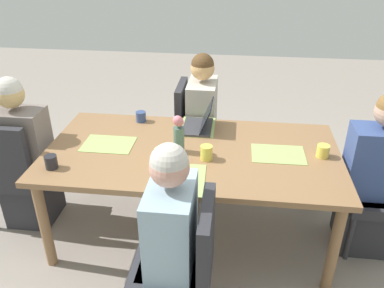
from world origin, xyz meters
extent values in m
plane|color=gray|center=(0.00, 0.00, 0.00)|extent=(10.00, 10.00, 0.00)
cube|color=olive|center=(0.00, 0.00, 0.71)|extent=(2.04, 1.06, 0.04)
cylinder|color=olive|center=(-0.94, -0.45, 0.34)|extent=(0.07, 0.07, 0.69)
cylinder|color=olive|center=(0.94, -0.45, 0.34)|extent=(0.07, 0.07, 0.69)
cylinder|color=olive|center=(-0.94, 0.45, 0.34)|extent=(0.07, 0.07, 0.69)
cylinder|color=olive|center=(0.94, 0.45, 0.34)|extent=(0.07, 0.07, 0.69)
cube|color=#2D2D33|center=(-1.34, 0.03, 0.41)|extent=(0.44, 0.44, 0.08)
cube|color=#2D2D33|center=(-1.34, -0.16, 0.68)|extent=(0.42, 0.06, 0.45)
cylinder|color=#333338|center=(-1.53, 0.22, 0.18)|extent=(0.04, 0.04, 0.37)
cylinder|color=#333338|center=(-1.15, 0.22, 0.18)|extent=(0.04, 0.04, 0.37)
cylinder|color=#333338|center=(-1.15, -0.16, 0.18)|extent=(0.04, 0.04, 0.37)
cube|color=#2D2D33|center=(-1.28, 0.03, 0.23)|extent=(0.34, 0.36, 0.45)
cube|color=slate|center=(-1.28, 0.03, 0.70)|extent=(0.40, 0.24, 0.50)
sphere|color=tan|center=(-1.28, 0.03, 1.07)|extent=(0.20, 0.20, 0.20)
sphere|color=beige|center=(-1.28, 0.03, 1.10)|extent=(0.19, 0.19, 0.19)
cube|color=#2D2D33|center=(-0.01, 0.84, 0.41)|extent=(0.44, 0.44, 0.08)
cube|color=#2D2D33|center=(-0.20, 0.84, 0.68)|extent=(0.06, 0.42, 0.45)
cylinder|color=#333338|center=(0.18, 1.03, 0.18)|extent=(0.04, 0.04, 0.37)
cylinder|color=#333338|center=(0.18, 0.65, 0.18)|extent=(0.04, 0.04, 0.37)
cylinder|color=#333338|center=(-0.20, 1.03, 0.18)|extent=(0.04, 0.04, 0.37)
cylinder|color=#333338|center=(-0.20, 0.65, 0.18)|extent=(0.04, 0.04, 0.37)
cube|color=#2D2D33|center=(-0.01, 0.78, 0.23)|extent=(0.36, 0.34, 0.45)
cube|color=#B7B2A8|center=(-0.01, 0.78, 0.70)|extent=(0.24, 0.40, 0.50)
sphere|color=tan|center=(-0.01, 0.78, 1.07)|extent=(0.20, 0.20, 0.20)
sphere|color=#51381E|center=(-0.01, 0.78, 1.10)|extent=(0.19, 0.19, 0.19)
cube|color=#2D2D33|center=(1.32, 0.03, 0.41)|extent=(0.44, 0.44, 0.08)
cube|color=#2D2D33|center=(1.32, 0.22, 0.68)|extent=(0.42, 0.06, 0.45)
cylinder|color=#333338|center=(1.13, -0.16, 0.18)|extent=(0.04, 0.04, 0.37)
cylinder|color=#333338|center=(1.13, 0.22, 0.18)|extent=(0.04, 0.04, 0.37)
cube|color=#2D2D33|center=(1.26, 0.03, 0.23)|extent=(0.34, 0.36, 0.45)
cube|color=#384C84|center=(1.26, 0.03, 0.70)|extent=(0.40, 0.24, 0.50)
cube|color=#2D2D33|center=(-0.01, -0.85, 0.41)|extent=(0.44, 0.44, 0.08)
cube|color=#2D2D33|center=(0.18, -0.85, 0.68)|extent=(0.06, 0.42, 0.45)
cylinder|color=#333338|center=(-0.20, -0.66, 0.18)|extent=(0.04, 0.04, 0.37)
cylinder|color=#333338|center=(0.18, -0.66, 0.18)|extent=(0.04, 0.04, 0.37)
cube|color=#99B7CC|center=(-0.01, -0.79, 0.70)|extent=(0.24, 0.40, 0.50)
sphere|color=tan|center=(-0.01, -0.79, 1.07)|extent=(0.20, 0.20, 0.20)
sphere|color=beige|center=(-0.01, -0.79, 1.10)|extent=(0.19, 0.19, 0.19)
cylinder|color=#4C6B60|center=(-0.09, -0.03, 0.82)|extent=(0.08, 0.08, 0.19)
sphere|color=#DB7584|center=(-0.08, -0.03, 0.95)|extent=(0.06, 0.06, 0.06)
cylinder|color=#477A3D|center=(-0.08, -0.03, 0.93)|extent=(0.01, 0.01, 0.04)
sphere|color=#DB7584|center=(-0.09, -0.03, 0.96)|extent=(0.06, 0.06, 0.06)
cylinder|color=#477A3D|center=(-0.09, -0.03, 0.94)|extent=(0.01, 0.01, 0.05)
sphere|color=#DB7584|center=(-0.09, -0.05, 0.97)|extent=(0.07, 0.07, 0.07)
cylinder|color=#477A3D|center=(-0.09, -0.05, 0.94)|extent=(0.01, 0.01, 0.06)
cube|color=#9EBC66|center=(-0.60, 0.01, 0.73)|extent=(0.36, 0.26, 0.00)
cube|color=#9EBC66|center=(0.00, 0.37, 0.73)|extent=(0.27, 0.36, 0.00)
cube|color=#9EBC66|center=(0.59, 0.02, 0.73)|extent=(0.36, 0.26, 0.00)
cube|color=#9EBC66|center=(-0.01, -0.37, 0.73)|extent=(0.27, 0.37, 0.00)
cube|color=#38383D|center=(0.00, 0.35, 0.74)|extent=(0.22, 0.32, 0.02)
cube|color=black|center=(0.07, 0.35, 0.84)|extent=(0.08, 0.31, 0.19)
cylinder|color=#DBC64C|center=(0.88, 0.02, 0.77)|extent=(0.08, 0.08, 0.09)
cylinder|color=#33477A|center=(-0.46, 0.42, 0.77)|extent=(0.08, 0.08, 0.08)
cylinder|color=#DBC64C|center=(0.11, -0.11, 0.78)|extent=(0.08, 0.08, 0.10)
cylinder|color=#232328|center=(-0.87, -0.34, 0.77)|extent=(0.08, 0.08, 0.09)
cylinder|color=#DBC64C|center=(-0.19, -0.17, 0.77)|extent=(0.08, 0.08, 0.09)
camera|label=1|loc=(0.29, -2.39, 2.08)|focal=37.08mm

